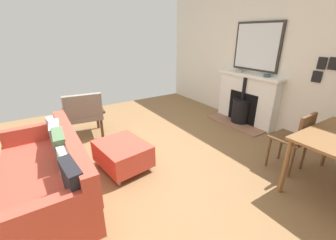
{
  "coord_description": "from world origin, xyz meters",
  "views": [
    {
      "loc": [
        0.87,
        2.59,
        1.76
      ],
      "look_at": [
        -0.69,
        0.16,
        0.6
      ],
      "focal_mm": 23.23,
      "sensor_mm": 36.0,
      "label": 1
    }
  ],
  "objects_px": {
    "mantel_bowl_far": "(267,75)",
    "dining_chair_near_fireplace": "(296,137)",
    "fireplace": "(245,102)",
    "mantel_bowl_near": "(239,71)",
    "ottoman": "(123,153)",
    "sofa": "(50,173)",
    "armchair_accent": "(83,113)"
  },
  "relations": [
    {
      "from": "mantel_bowl_near",
      "to": "mantel_bowl_far",
      "type": "relative_size",
      "value": 1.12
    },
    {
      "from": "mantel_bowl_far",
      "to": "ottoman",
      "type": "relative_size",
      "value": 0.15
    },
    {
      "from": "fireplace",
      "to": "mantel_bowl_near",
      "type": "relative_size",
      "value": 10.12
    },
    {
      "from": "fireplace",
      "to": "mantel_bowl_far",
      "type": "relative_size",
      "value": 11.36
    },
    {
      "from": "mantel_bowl_far",
      "to": "sofa",
      "type": "relative_size",
      "value": 0.07
    },
    {
      "from": "mantel_bowl_near",
      "to": "ottoman",
      "type": "xyz_separation_m",
      "value": [
        2.78,
        0.49,
        -0.8
      ]
    },
    {
      "from": "mantel_bowl_near",
      "to": "ottoman",
      "type": "distance_m",
      "value": 2.94
    },
    {
      "from": "ottoman",
      "to": "mantel_bowl_far",
      "type": "bearing_deg",
      "value": 177.13
    },
    {
      "from": "mantel_bowl_far",
      "to": "armchair_accent",
      "type": "relative_size",
      "value": 0.14
    },
    {
      "from": "dining_chair_near_fireplace",
      "to": "sofa",
      "type": "bearing_deg",
      "value": -21.86
    },
    {
      "from": "mantel_bowl_far",
      "to": "dining_chair_near_fireplace",
      "type": "xyz_separation_m",
      "value": [
        0.9,
        1.13,
        -0.53
      ]
    },
    {
      "from": "mantel_bowl_near",
      "to": "ottoman",
      "type": "relative_size",
      "value": 0.17
    },
    {
      "from": "mantel_bowl_near",
      "to": "ottoman",
      "type": "bearing_deg",
      "value": 10.01
    },
    {
      "from": "fireplace",
      "to": "armchair_accent",
      "type": "xyz_separation_m",
      "value": [
        2.95,
        -1.04,
        0.03
      ]
    },
    {
      "from": "mantel_bowl_far",
      "to": "dining_chair_near_fireplace",
      "type": "height_order",
      "value": "mantel_bowl_far"
    },
    {
      "from": "fireplace",
      "to": "mantel_bowl_far",
      "type": "distance_m",
      "value": 0.7
    },
    {
      "from": "mantel_bowl_far",
      "to": "dining_chair_near_fireplace",
      "type": "bearing_deg",
      "value": 51.62
    },
    {
      "from": "ottoman",
      "to": "armchair_accent",
      "type": "bearing_deg",
      "value": -81.31
    },
    {
      "from": "mantel_bowl_far",
      "to": "armchair_accent",
      "type": "distance_m",
      "value": 3.34
    },
    {
      "from": "dining_chair_near_fireplace",
      "to": "ottoman",
      "type": "bearing_deg",
      "value": -33.92
    },
    {
      "from": "mantel_bowl_near",
      "to": "dining_chair_near_fireplace",
      "type": "bearing_deg",
      "value": 63.06
    },
    {
      "from": "ottoman",
      "to": "dining_chair_near_fireplace",
      "type": "xyz_separation_m",
      "value": [
        -1.89,
        1.27,
        0.27
      ]
    },
    {
      "from": "dining_chair_near_fireplace",
      "to": "fireplace",
      "type": "bearing_deg",
      "value": -120.09
    },
    {
      "from": "mantel_bowl_far",
      "to": "dining_chair_near_fireplace",
      "type": "distance_m",
      "value": 1.54
    },
    {
      "from": "mantel_bowl_near",
      "to": "sofa",
      "type": "height_order",
      "value": "mantel_bowl_near"
    },
    {
      "from": "mantel_bowl_near",
      "to": "armchair_accent",
      "type": "xyz_separation_m",
      "value": [
        2.98,
        -0.78,
        -0.56
      ]
    },
    {
      "from": "fireplace",
      "to": "armchair_accent",
      "type": "distance_m",
      "value": 3.13
    },
    {
      "from": "ottoman",
      "to": "fireplace",
      "type": "bearing_deg",
      "value": -175.18
    },
    {
      "from": "fireplace",
      "to": "mantel_bowl_near",
      "type": "height_order",
      "value": "mantel_bowl_near"
    },
    {
      "from": "mantel_bowl_far",
      "to": "armchair_accent",
      "type": "height_order",
      "value": "mantel_bowl_far"
    },
    {
      "from": "sofa",
      "to": "dining_chair_near_fireplace",
      "type": "xyz_separation_m",
      "value": [
        -2.78,
        1.11,
        0.16
      ]
    },
    {
      "from": "fireplace",
      "to": "armchair_accent",
      "type": "bearing_deg",
      "value": -19.32
    }
  ]
}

